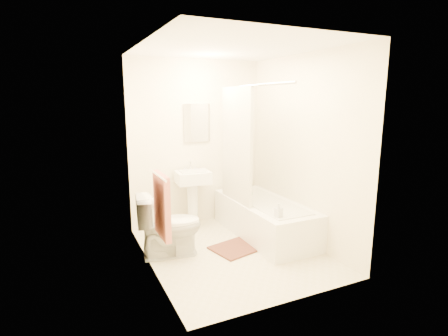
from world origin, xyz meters
name	(u,v)px	position (x,y,z in m)	size (l,w,h in m)	color
floor	(233,251)	(0.00, 0.00, 0.00)	(2.40, 2.40, 0.00)	beige
ceiling	(234,47)	(0.00, 0.00, 2.40)	(2.40, 2.40, 0.00)	white
wall_back	(197,143)	(0.00, 1.20, 1.20)	(2.00, 0.02, 2.40)	beige
wall_left	(148,161)	(-1.00, 0.00, 1.20)	(0.02, 2.40, 2.40)	beige
wall_right	(303,150)	(1.00, 0.00, 1.20)	(0.02, 2.40, 2.40)	beige
mirror	(197,123)	(0.00, 1.18, 1.50)	(0.40, 0.03, 0.55)	white
curtain_rod	(252,85)	(0.30, 0.10, 2.00)	(0.03, 0.03, 1.70)	silver
shower_curtain	(237,147)	(0.30, 0.50, 1.22)	(0.04, 0.80, 1.55)	silver
towel_bar	(158,175)	(-0.96, -0.25, 1.10)	(0.02, 0.02, 0.60)	silver
towel	(162,206)	(-0.93, -0.25, 0.78)	(0.06, 0.45, 0.66)	#CC7266
toilet_paper	(153,203)	(-0.93, 0.12, 0.70)	(0.12, 0.12, 0.11)	white
toilet	(169,226)	(-0.73, 0.22, 0.37)	(0.42, 0.76, 0.74)	white
sink	(193,197)	(-0.16, 0.97, 0.46)	(0.47, 0.37, 0.91)	white
bathtub	(264,218)	(0.63, 0.30, 0.24)	(0.74, 1.69, 0.47)	white
bath_mat	(238,247)	(0.10, 0.05, 0.01)	(0.63, 0.47, 0.02)	#4B201B
soap_bottle	(278,210)	(0.44, -0.32, 0.56)	(0.08, 0.08, 0.17)	white
scrub_brush	(249,192)	(0.64, 0.75, 0.49)	(0.06, 0.21, 0.04)	green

